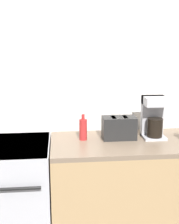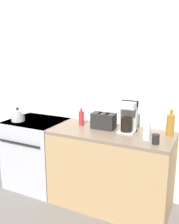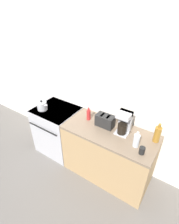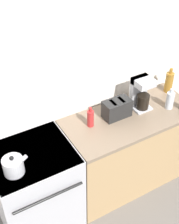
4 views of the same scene
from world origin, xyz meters
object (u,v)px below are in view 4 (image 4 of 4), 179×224
object	(u,v)px
coffee_maker	(141,93)
toaster	(117,109)
bottle_clear	(170,100)
bottle_amber	(169,82)
kettle	(14,166)
stove	(36,187)
bottle_red	(90,118)

from	to	relation	value
coffee_maker	toaster	bearing A→B (deg)	-178.46
bottle_clear	bottle_amber	distance (m)	0.31
kettle	bottle_amber	bearing A→B (deg)	8.56
coffee_maker	bottle_amber	xyz separation A→B (m)	(0.45, 0.08, -0.06)
coffee_maker	bottle_amber	world-z (taller)	coffee_maker
stove	coffee_maker	distance (m)	1.40
toaster	bottle_red	bearing A→B (deg)	179.17
toaster	bottle_clear	distance (m)	0.57
stove	toaster	size ratio (longest dim) A/B	3.33
coffee_maker	bottle_clear	size ratio (longest dim) A/B	1.53
bottle_red	toaster	bearing A→B (deg)	-0.83
coffee_maker	bottle_red	size ratio (longest dim) A/B	1.63
stove	bottle_clear	xyz separation A→B (m)	(1.50, -0.08, 0.55)
stove	bottle_amber	bearing A→B (deg)	5.30
bottle_clear	bottle_red	xyz separation A→B (m)	(-0.85, 0.16, -0.01)
stove	kettle	distance (m)	0.57
bottle_red	bottle_amber	xyz separation A→B (m)	(1.05, 0.08, 0.03)
kettle	bottle_amber	world-z (taller)	bottle_amber
bottle_clear	kettle	bearing A→B (deg)	-178.57
toaster	bottle_amber	size ratio (longest dim) A/B	0.96
kettle	bottle_clear	xyz separation A→B (m)	(1.69, 0.04, 0.02)
bottle_red	kettle	bearing A→B (deg)	-166.47
kettle	bottle_red	bearing A→B (deg)	13.53
toaster	coffee_maker	size ratio (longest dim) A/B	0.79
bottle_clear	bottle_red	size ratio (longest dim) A/B	1.07
kettle	coffee_maker	bearing A→B (deg)	8.14
kettle	bottle_red	world-z (taller)	bottle_red
stove	bottle_clear	distance (m)	1.60
bottle_clear	bottle_red	bearing A→B (deg)	169.43
stove	bottle_red	bearing A→B (deg)	6.60
stove	bottle_amber	xyz separation A→B (m)	(1.70, 0.16, 0.57)
stove	kettle	size ratio (longest dim) A/B	4.33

